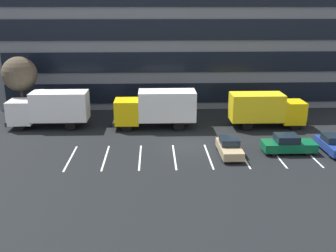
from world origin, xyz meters
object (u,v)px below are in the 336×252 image
(sedan_forest, at_px, (288,144))
(sedan_navy, at_px, (333,144))
(box_truck_yellow_all, at_px, (266,109))
(bare_tree, at_px, (19,74))
(sedan_tan, at_px, (229,147))
(box_truck_yellow, at_px, (157,107))
(box_truck_white, at_px, (50,108))

(sedan_forest, bearing_deg, sedan_navy, 0.65)
(box_truck_yellow_all, distance_m, bare_tree, 25.57)
(box_truck_yellow_all, distance_m, sedan_navy, 8.05)
(sedan_tan, xyz_separation_m, sedan_forest, (4.98, 0.34, 0.06))
(box_truck_yellow_all, relative_size, box_truck_yellow, 0.92)
(sedan_forest, relative_size, sedan_navy, 1.10)
(bare_tree, bearing_deg, box_truck_yellow_all, -8.51)
(box_truck_yellow, relative_size, sedan_tan, 2.04)
(bare_tree, bearing_deg, sedan_forest, -23.24)
(box_truck_yellow, relative_size, bare_tree, 1.20)
(box_truck_yellow_all, height_order, box_truck_white, box_truck_white)
(box_truck_yellow, height_order, sedan_forest, box_truck_yellow)
(sedan_navy, bearing_deg, box_truck_yellow, 153.64)
(box_truck_yellow_all, bearing_deg, box_truck_yellow, 178.46)
(box_truck_yellow, distance_m, sedan_tan, 9.75)
(box_truck_white, height_order, box_truck_yellow, box_truck_yellow)
(sedan_navy, bearing_deg, box_truck_yellow_all, 118.65)
(box_truck_yellow_all, relative_size, sedan_navy, 1.90)
(box_truck_yellow_all, xyz_separation_m, bare_tree, (-25.11, 3.76, 2.98))
(sedan_forest, height_order, sedan_navy, sedan_forest)
(sedan_tan, bearing_deg, sedan_navy, 2.52)
(box_truck_yellow, distance_m, sedan_navy, 16.44)
(box_truck_white, bearing_deg, sedan_forest, -20.01)
(sedan_navy, xyz_separation_m, bare_tree, (-28.92, 10.73, 4.27))
(box_truck_yellow_all, xyz_separation_m, box_truck_white, (-21.45, 0.79, 0.11))
(box_truck_white, height_order, sedan_tan, box_truck_white)
(box_truck_yellow, xyz_separation_m, sedan_navy, (14.67, -7.27, -1.45))
(box_truck_yellow_all, height_order, sedan_navy, box_truck_yellow_all)
(sedan_tan, bearing_deg, box_truck_yellow, 127.42)
(box_truck_yellow_all, relative_size, sedan_tan, 1.88)
(box_truck_yellow, xyz_separation_m, bare_tree, (-14.25, 3.46, 2.81))
(box_truck_yellow_all, xyz_separation_m, sedan_navy, (3.81, -6.98, -1.29))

